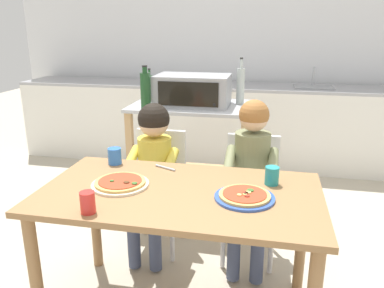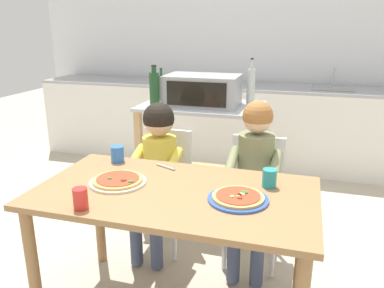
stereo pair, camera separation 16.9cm
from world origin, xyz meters
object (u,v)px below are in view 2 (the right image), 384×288
object	(u,v)px
kitchen_island_cart	(202,142)
child_in_olive_shirt	(254,169)
drinking_cup_teal	(269,178)
bottle_dark_olive_oil	(161,86)
dining_chair_left	(164,180)
dining_table	(175,209)
drinking_cup_blue	(117,154)
dining_chair_right	(255,191)
pizza_plate_cream	(118,181)
bottle_slim_sauce	(251,86)
toaster_oven	(202,90)
drinking_cup_red	(80,199)
pizza_plate_blue_rimmed	(238,198)
child_in_yellow_shirt	(157,159)
bottle_clear_vinegar	(154,89)
serving_spoon	(166,167)

from	to	relation	value
kitchen_island_cart	child_in_olive_shirt	world-z (taller)	child_in_olive_shirt
kitchen_island_cart	drinking_cup_teal	bearing A→B (deg)	-58.47
bottle_dark_olive_oil	dining_chair_left	world-z (taller)	bottle_dark_olive_oil
dining_table	child_in_olive_shirt	distance (m)	0.63
bottle_dark_olive_oil	drinking_cup_blue	xyz separation A→B (m)	(0.11, -1.04, -0.25)
dining_chair_right	pizza_plate_cream	xyz separation A→B (m)	(-0.63, -0.66, 0.26)
dining_chair_right	bottle_dark_olive_oil	bearing A→B (deg)	142.88
bottle_dark_olive_oil	dining_chair_right	world-z (taller)	bottle_dark_olive_oil
pizza_plate_cream	bottle_slim_sauce	bearing A→B (deg)	69.17
pizza_plate_cream	toaster_oven	bearing A→B (deg)	83.34
drinking_cup_teal	child_in_olive_shirt	bearing A→B (deg)	108.53
dining_chair_right	drinking_cup_teal	xyz separation A→B (m)	(0.12, -0.48, 0.29)
toaster_oven	drinking_cup_red	size ratio (longest dim) A/B	5.70
pizza_plate_cream	pizza_plate_blue_rimmed	bearing A→B (deg)	-2.35
bottle_dark_olive_oil	dining_chair_left	size ratio (longest dim) A/B	0.31
child_in_olive_shirt	pizza_plate_cream	distance (m)	0.83
toaster_oven	dining_table	bearing A→B (deg)	-81.53
child_in_olive_shirt	kitchen_island_cart	bearing A→B (deg)	127.54
bottle_dark_olive_oil	child_in_yellow_shirt	distance (m)	0.91
dining_chair_right	drinking_cup_red	world-z (taller)	drinking_cup_red
dining_table	child_in_olive_shirt	world-z (taller)	child_in_olive_shirt
toaster_oven	drinking_cup_blue	bearing A→B (deg)	-108.36
child_in_yellow_shirt	child_in_olive_shirt	size ratio (longest dim) A/B	0.96
kitchen_island_cart	bottle_dark_olive_oil	xyz separation A→B (m)	(-0.39, 0.14, 0.41)
toaster_oven	drinking_cup_teal	size ratio (longest dim) A/B	5.94
dining_chair_left	dining_chair_right	distance (m)	0.63
bottle_clear_vinegar	child_in_olive_shirt	xyz separation A→B (m)	(0.81, -0.43, -0.38)
bottle_dark_olive_oil	child_in_olive_shirt	size ratio (longest dim) A/B	0.24
child_in_yellow_shirt	pizza_plate_cream	xyz separation A→B (m)	(0.00, -0.54, 0.07)
pizza_plate_cream	drinking_cup_teal	distance (m)	0.78
bottle_slim_sauce	drinking_cup_red	distance (m)	1.70
drinking_cup_teal	kitchen_island_cart	bearing A→B (deg)	121.53
dining_chair_right	serving_spoon	distance (m)	0.66
serving_spoon	bottle_clear_vinegar	bearing A→B (deg)	115.87
drinking_cup_red	drinking_cup_blue	bearing A→B (deg)	101.92
bottle_clear_vinegar	drinking_cup_blue	world-z (taller)	bottle_clear_vinegar
pizza_plate_blue_rimmed	drinking_cup_blue	xyz separation A→B (m)	(-0.78, 0.33, 0.03)
pizza_plate_blue_rimmed	drinking_cup_teal	world-z (taller)	drinking_cup_teal
serving_spoon	dining_chair_left	bearing A→B (deg)	113.01
kitchen_island_cart	bottle_clear_vinegar	distance (m)	0.59
kitchen_island_cart	drinking_cup_red	xyz separation A→B (m)	(-0.15, -1.50, 0.17)
child_in_yellow_shirt	serving_spoon	distance (m)	0.31
dining_table	serving_spoon	size ratio (longest dim) A/B	9.91
child_in_yellow_shirt	child_in_olive_shirt	distance (m)	0.63
dining_table	child_in_yellow_shirt	size ratio (longest dim) A/B	1.36
pizza_plate_blue_rimmed	drinking_cup_blue	size ratio (longest dim) A/B	2.99
bottle_dark_olive_oil	dining_table	xyz separation A→B (m)	(0.57, -1.33, -0.40)
child_in_yellow_shirt	pizza_plate_blue_rimmed	bearing A→B (deg)	-41.89
dining_chair_left	pizza_plate_cream	bearing A→B (deg)	-89.98
bottle_slim_sauce	serving_spoon	distance (m)	1.11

